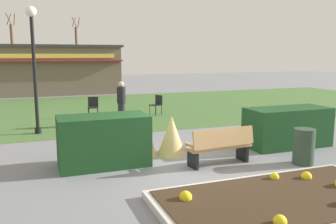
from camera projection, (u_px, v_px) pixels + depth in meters
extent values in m
plane|color=slate|center=(191.00, 166.00, 8.68)|extent=(80.00, 80.00, 0.00)
cube|color=#446B33|center=(110.00, 109.00, 17.95)|extent=(36.00, 12.00, 0.01)
cube|color=beige|center=(284.00, 201.00, 6.47)|extent=(4.71, 2.43, 0.14)
cube|color=#382819|center=(284.00, 197.00, 6.45)|extent=(4.47, 2.19, 0.04)
sphere|color=yellow|center=(280.00, 222.00, 5.40)|extent=(0.22, 0.22, 0.22)
sphere|color=yellow|center=(306.00, 177.00, 7.39)|extent=(0.22, 0.22, 0.22)
sphere|color=yellow|center=(275.00, 177.00, 7.37)|extent=(0.19, 0.19, 0.19)
sphere|color=yellow|center=(186.00, 197.00, 6.33)|extent=(0.23, 0.23, 0.23)
cube|color=tan|center=(219.00, 147.00, 8.80)|extent=(1.73, 0.62, 0.06)
cube|color=tan|center=(224.00, 137.00, 8.56)|extent=(1.70, 0.26, 0.44)
cube|color=black|center=(193.00, 159.00, 8.53)|extent=(0.12, 0.45, 0.45)
cube|color=black|center=(242.00, 152.00, 9.14)|extent=(0.12, 0.45, 0.45)
cube|color=tan|center=(190.00, 145.00, 8.44)|extent=(0.10, 0.44, 0.06)
cube|color=tan|center=(245.00, 139.00, 9.12)|extent=(0.10, 0.44, 0.06)
cube|color=#19421E|center=(104.00, 141.00, 8.67)|extent=(2.16, 1.10, 1.25)
cube|color=#19421E|center=(287.00, 127.00, 10.52)|extent=(2.50, 1.10, 1.16)
cone|color=tan|center=(144.00, 134.00, 9.52)|extent=(0.68, 0.68, 1.21)
cone|color=tan|center=(247.00, 123.00, 10.96)|extent=(0.70, 0.70, 1.24)
cone|color=tan|center=(172.00, 136.00, 9.59)|extent=(0.77, 0.77, 1.09)
cylinder|color=black|center=(38.00, 131.00, 12.30)|extent=(0.22, 0.22, 0.20)
cylinder|color=black|center=(35.00, 77.00, 12.00)|extent=(0.12, 0.12, 3.95)
sphere|color=white|center=(31.00, 12.00, 11.66)|extent=(0.36, 0.36, 0.36)
cylinder|color=#2D4233|center=(304.00, 146.00, 8.81)|extent=(0.52, 0.52, 0.90)
cube|color=#6B5B4C|center=(45.00, 71.00, 24.60)|extent=(10.01, 3.73, 3.21)
cube|color=#333338|center=(43.00, 46.00, 24.33)|extent=(10.31, 4.03, 0.16)
cube|color=maroon|center=(45.00, 61.00, 22.60)|extent=(10.11, 0.36, 0.08)
cube|color=#D8CC4C|center=(45.00, 56.00, 22.69)|extent=(9.01, 0.04, 0.28)
cube|color=black|center=(156.00, 105.00, 16.08)|extent=(0.58, 0.58, 0.04)
cube|color=black|center=(159.00, 100.00, 16.18)|extent=(0.22, 0.42, 0.44)
cylinder|color=black|center=(150.00, 110.00, 16.12)|extent=(0.03, 0.03, 0.45)
cylinder|color=black|center=(155.00, 111.00, 15.85)|extent=(0.03, 0.03, 0.45)
cylinder|color=black|center=(156.00, 109.00, 16.38)|extent=(0.03, 0.03, 0.45)
cylinder|color=black|center=(162.00, 110.00, 16.11)|extent=(0.03, 0.03, 0.45)
cube|color=black|center=(93.00, 107.00, 15.36)|extent=(0.52, 0.52, 0.04)
cube|color=black|center=(93.00, 102.00, 15.52)|extent=(0.44, 0.13, 0.44)
cylinder|color=black|center=(88.00, 113.00, 15.19)|extent=(0.03, 0.03, 0.45)
cylinder|color=black|center=(97.00, 113.00, 15.24)|extent=(0.03, 0.03, 0.45)
cylinder|color=black|center=(89.00, 112.00, 15.56)|extent=(0.03, 0.03, 0.45)
cylinder|color=black|center=(98.00, 112.00, 15.61)|extent=(0.03, 0.03, 0.45)
cylinder|color=#23232D|center=(122.00, 114.00, 13.88)|extent=(0.28, 0.28, 0.85)
cylinder|color=black|center=(121.00, 95.00, 13.76)|extent=(0.34, 0.34, 0.62)
sphere|color=beige|center=(121.00, 84.00, 13.69)|extent=(0.22, 0.22, 0.22)
cube|color=#B7BABF|center=(12.00, 79.00, 31.90)|extent=(4.22, 1.86, 0.60)
cube|color=black|center=(10.00, 74.00, 31.78)|extent=(2.33, 1.61, 0.44)
cylinder|color=black|center=(28.00, 80.00, 33.25)|extent=(0.64, 0.23, 0.64)
cylinder|color=black|center=(28.00, 82.00, 31.56)|extent=(0.64, 0.23, 0.64)
cylinder|color=brown|center=(13.00, 53.00, 35.51)|extent=(0.28, 0.28, 5.68)
cylinder|color=brown|center=(14.00, 19.00, 35.19)|extent=(0.25, 0.58, 1.12)
cylinder|color=brown|center=(9.00, 19.00, 35.19)|extent=(0.54, 0.36, 1.12)
cylinder|color=brown|center=(8.00, 19.00, 34.63)|extent=(0.54, 0.35, 1.12)
cylinder|color=brown|center=(77.00, 53.00, 39.74)|extent=(0.28, 0.28, 5.76)
cylinder|color=brown|center=(79.00, 22.00, 39.41)|extent=(0.25, 0.58, 1.12)
cylinder|color=brown|center=(74.00, 22.00, 39.42)|extent=(0.54, 0.36, 1.12)
cylinder|color=brown|center=(74.00, 22.00, 38.86)|extent=(0.54, 0.35, 1.12)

